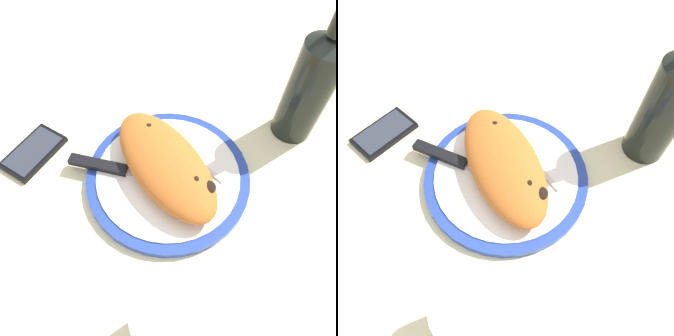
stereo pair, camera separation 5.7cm
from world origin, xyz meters
The scene contains 8 objects.
ground_plane centered at (0.00, 0.00, -1.50)cm, with size 150.00×150.00×3.00cm, color beige.
plate centered at (0.00, 0.00, 0.90)cm, with size 29.41×29.41×1.87cm.
calzone centered at (0.63, -0.05, 4.60)cm, with size 27.44×16.21×5.43cm.
fork centered at (2.10, -5.19, 2.07)cm, with size 16.56×3.04×0.40cm.
knife centered at (7.36, 6.70, 2.37)cm, with size 20.51×14.51×1.20cm.
smartphone centered at (21.57, 15.24, 0.56)cm, with size 9.89×13.32×1.16cm.
water_glass centered at (-17.63, 17.85, 4.35)cm, with size 6.65×6.65×10.13cm.
wine_bottle centered at (-7.83, -26.36, 11.51)cm, with size 7.80×7.80×28.28cm.
Camera 2 is at (-26.28, 16.17, 52.35)cm, focal length 35.37 mm.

